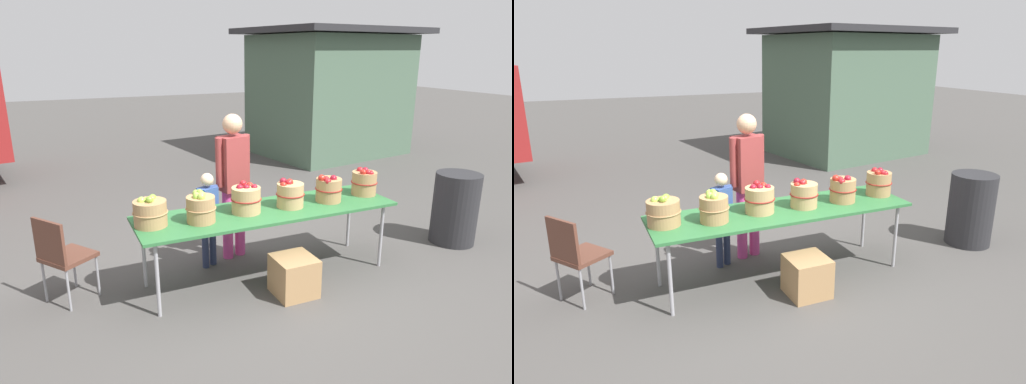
# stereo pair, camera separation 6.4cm
# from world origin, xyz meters

# --- Properties ---
(ground_plane) EXTENTS (40.00, 40.00, 0.00)m
(ground_plane) POSITION_xyz_m (0.00, 0.00, 0.00)
(ground_plane) COLOR #474442
(market_table) EXTENTS (2.70, 0.76, 0.75)m
(market_table) POSITION_xyz_m (0.00, 0.00, 0.71)
(market_table) COLOR #2D6B38
(market_table) RESTS_ON ground
(apple_basket_green_0) EXTENTS (0.33, 0.33, 0.30)m
(apple_basket_green_0) POSITION_xyz_m (-1.19, 0.04, 0.88)
(apple_basket_green_0) COLOR #A87F51
(apple_basket_green_0) RESTS_ON market_table
(apple_basket_green_1) EXTENTS (0.29, 0.29, 0.30)m
(apple_basket_green_1) POSITION_xyz_m (-0.73, -0.06, 0.89)
(apple_basket_green_1) COLOR #A87F51
(apple_basket_green_1) RESTS_ON market_table
(apple_basket_red_0) EXTENTS (0.31, 0.31, 0.31)m
(apple_basket_red_0) POSITION_xyz_m (-0.24, 0.01, 0.89)
(apple_basket_red_0) COLOR tan
(apple_basket_red_0) RESTS_ON market_table
(apple_basket_red_1) EXTENTS (0.30, 0.30, 0.30)m
(apple_basket_red_1) POSITION_xyz_m (0.24, -0.02, 0.88)
(apple_basket_red_1) COLOR tan
(apple_basket_red_1) RESTS_ON market_table
(apple_basket_red_2) EXTENTS (0.29, 0.29, 0.31)m
(apple_basket_red_2) POSITION_xyz_m (0.70, -0.03, 0.89)
(apple_basket_red_2) COLOR #A87F51
(apple_basket_red_2) RESTS_ON market_table
(apple_basket_red_3) EXTENTS (0.29, 0.29, 0.31)m
(apple_basket_red_3) POSITION_xyz_m (1.20, 0.02, 0.89)
(apple_basket_red_3) COLOR #A87F51
(apple_basket_red_3) RESTS_ON market_table
(vendor_adult) EXTENTS (0.43, 0.28, 1.65)m
(vendor_adult) POSITION_xyz_m (-0.14, 0.62, 0.97)
(vendor_adult) COLOR #CC3F8C
(vendor_adult) RESTS_ON ground
(child_customer) EXTENTS (0.26, 0.21, 1.07)m
(child_customer) POSITION_xyz_m (-0.48, 0.49, 0.63)
(child_customer) COLOR #262D4C
(child_customer) RESTS_ON ground
(food_kiosk) EXTENTS (3.93, 3.43, 2.74)m
(food_kiosk) POSITION_xyz_m (3.95, 5.00, 1.38)
(food_kiosk) COLOR #47604C
(food_kiosk) RESTS_ON ground
(folding_chair) EXTENTS (0.56, 0.56, 0.86)m
(folding_chair) POSITION_xyz_m (-1.98, 0.32, 0.51)
(folding_chair) COLOR brown
(folding_chair) RESTS_ON ground
(trash_barrel) EXTENTS (0.54, 0.54, 0.88)m
(trash_barrel) POSITION_xyz_m (2.50, -0.13, 0.44)
(trash_barrel) COLOR #262628
(trash_barrel) RESTS_ON ground
(produce_crate) EXTENTS (0.39, 0.39, 0.39)m
(produce_crate) POSITION_xyz_m (0.07, -0.45, 0.20)
(produce_crate) COLOR #A87F51
(produce_crate) RESTS_ON ground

